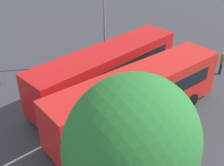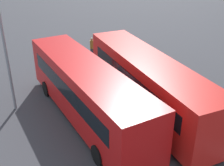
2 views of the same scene
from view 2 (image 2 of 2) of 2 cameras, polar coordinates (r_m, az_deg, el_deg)
ground_plane at (r=17.25m, az=0.54°, el=-5.21°), size 78.95×78.95×0.00m
bus_far_left at (r=16.63m, az=7.11°, el=0.21°), size 11.72×3.90×3.19m
bus_center_left at (r=15.70m, az=-5.27°, el=-1.37°), size 11.75×5.00×3.19m
pedestrian at (r=24.32m, az=-4.02°, el=7.32°), size 0.44×0.44×1.82m
street_lamp at (r=16.53m, az=-19.85°, el=7.17°), size 0.82×2.24×6.95m
lane_stripe_outer_left at (r=17.24m, az=0.54°, el=-5.20°), size 16.95×3.01×0.01m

